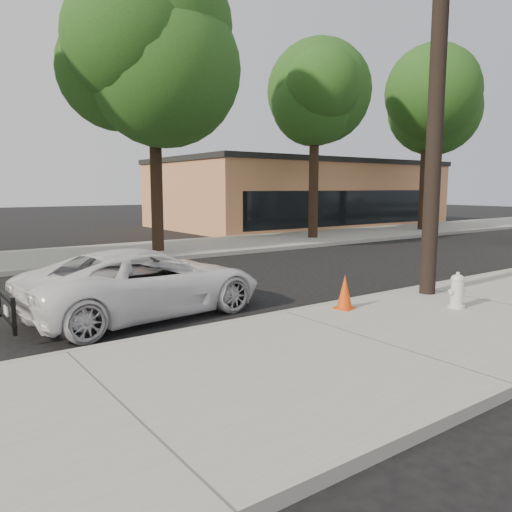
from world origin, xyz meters
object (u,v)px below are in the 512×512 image
at_px(police_cruiser, 146,282).
at_px(traffic_cone, 345,292).
at_px(utility_pole, 437,80).
at_px(fire_hydrant, 457,292).

bearing_deg(police_cruiser, traffic_cone, -132.67).
relative_size(utility_pole, police_cruiser, 1.91).
xyz_separation_m(police_cruiser, traffic_cone, (3.07, -2.30, -0.18)).
distance_m(utility_pole, traffic_cone, 4.92).
relative_size(police_cruiser, fire_hydrant, 7.14).
height_order(police_cruiser, fire_hydrant, police_cruiser).
height_order(police_cruiser, traffic_cone, police_cruiser).
distance_m(police_cruiser, fire_hydrant, 6.03).
relative_size(utility_pole, traffic_cone, 13.49).
bearing_deg(utility_pole, fire_hydrant, -121.40).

